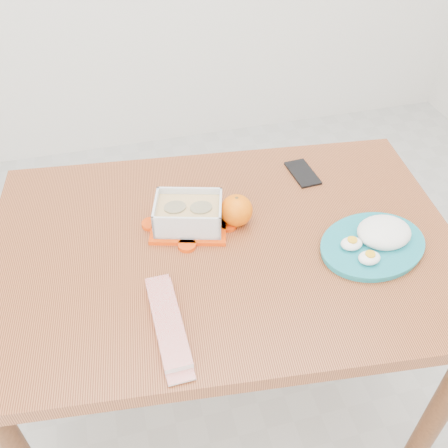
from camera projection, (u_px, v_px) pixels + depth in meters
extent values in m
plane|color=#B7B7B2|center=(258.00, 402.00, 1.74)|extent=(3.50, 3.50, 0.00)
cube|color=#A4582E|center=(224.00, 247.00, 1.28)|extent=(1.27, 0.92, 0.04)
cylinder|color=brown|center=(438.00, 412.00, 1.34)|extent=(0.06, 0.06, 0.71)
cylinder|color=brown|center=(57.00, 272.00, 1.72)|extent=(0.06, 0.06, 0.71)
cylinder|color=brown|center=(354.00, 240.00, 1.83)|extent=(0.06, 0.06, 0.71)
cube|color=#E83E06|center=(189.00, 225.00, 1.30)|extent=(0.23, 0.19, 0.01)
cube|color=silver|center=(188.00, 213.00, 1.27)|extent=(0.20, 0.17, 0.07)
cube|color=tan|center=(189.00, 215.00, 1.28)|extent=(0.18, 0.15, 0.05)
cylinder|color=#8E885D|center=(175.00, 210.00, 1.27)|extent=(0.07, 0.07, 0.02)
cylinder|color=#8E885D|center=(201.00, 210.00, 1.27)|extent=(0.07, 0.07, 0.02)
sphere|color=orange|center=(236.00, 210.00, 1.29)|extent=(0.08, 0.08, 0.08)
cylinder|color=teal|center=(372.00, 246.00, 1.24)|extent=(0.33, 0.33, 0.02)
ellipsoid|color=white|center=(385.00, 229.00, 1.23)|extent=(0.16, 0.15, 0.06)
ellipsoid|color=white|center=(351.00, 244.00, 1.21)|extent=(0.06, 0.05, 0.03)
ellipsoid|color=white|center=(369.00, 258.00, 1.18)|extent=(0.06, 0.05, 0.03)
cube|color=red|center=(168.00, 323.00, 1.06)|extent=(0.06, 0.24, 0.02)
cube|color=black|center=(303.00, 173.00, 1.47)|extent=(0.07, 0.13, 0.01)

